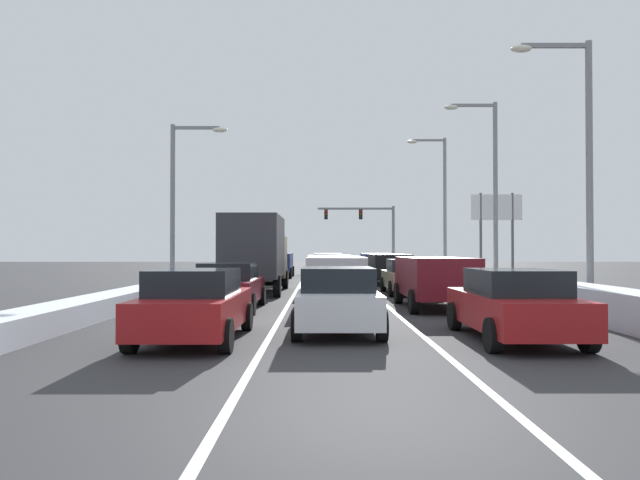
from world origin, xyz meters
The scene contains 26 objects.
ground_plane centered at (0.00, 20.27, 0.00)m, with size 131.76×131.76×0.00m, color #333335.
lane_stripe_between_right_lane_and_center_lane centered at (1.70, 25.34, 0.00)m, with size 0.14×55.75×0.01m, color silver.
lane_stripe_between_center_lane_and_left_lane centered at (-1.70, 25.34, 0.00)m, with size 0.14×55.75×0.01m, color silver.
snow_bank_right_shoulder centered at (7.00, 25.34, 0.45)m, with size 1.32×55.75×0.90m, color silver.
snow_bank_left_shoulder centered at (-7.00, 25.34, 0.29)m, with size 1.20×55.75×0.58m, color silver.
sedan_red_right_lane_nearest centered at (3.51, 6.14, 0.76)m, with size 2.00×4.50×1.51m.
suv_maroon_right_lane_second centered at (3.17, 12.87, 1.02)m, with size 2.16×4.90×1.67m.
sedan_tan_right_lane_third centered at (3.21, 18.96, 0.76)m, with size 2.00×4.50×1.51m.
suv_black_right_lane_fourth centered at (3.21, 25.92, 1.02)m, with size 2.16×4.90×1.67m.
suv_navy_right_lane_fifth centered at (3.26, 32.76, 1.02)m, with size 2.16×4.90×1.67m.
sedan_white_center_lane_nearest centered at (-0.19, 7.48, 0.76)m, with size 2.00×4.50×1.51m.
suv_silver_center_lane_second centered at (-0.06, 14.37, 1.02)m, with size 2.16×4.90×1.67m.
suv_charcoal_center_lane_third centered at (-0.17, 20.54, 1.02)m, with size 2.16×4.90×1.67m.
sedan_green_center_lane_fourth centered at (0.14, 27.64, 0.76)m, with size 2.00×4.50×1.51m.
suv_gray_center_lane_fifth centered at (-0.06, 34.56, 1.02)m, with size 2.16×4.90×1.67m.
sedan_red_left_lane_nearest centered at (-3.22, 6.09, 0.76)m, with size 2.00×4.50×1.51m.
sedan_maroon_left_lane_second centered at (-3.49, 12.39, 0.76)m, with size 2.00×4.50×1.51m.
box_truck_left_lane_third centered at (-3.44, 19.61, 1.90)m, with size 2.53×7.20×3.36m.
sedan_black_left_lane_fourth centered at (-3.48, 27.01, 0.76)m, with size 2.00×4.50×1.51m.
suv_navy_left_lane_fifth centered at (-3.54, 34.14, 1.02)m, with size 2.16×4.90×1.67m.
traffic_light_gantry centered at (4.27, 50.67, 4.50)m, with size 7.54×0.47×6.20m.
street_lamp_right_near centered at (7.84, 12.67, 5.19)m, with size 2.66×0.36×8.74m.
street_lamp_right_mid centered at (7.87, 22.80, 5.49)m, with size 2.66×0.36×9.31m.
street_lamp_right_far centered at (7.52, 32.94, 5.57)m, with size 2.66×0.36×9.47m.
street_lamp_left_mid centered at (-7.12, 20.97, 4.69)m, with size 2.66×0.36×7.80m.
roadside_sign_right centered at (10.53, 30.33, 4.02)m, with size 3.20×0.16×5.50m.
Camera 1 is at (-0.59, -6.20, 1.92)m, focal length 32.66 mm.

